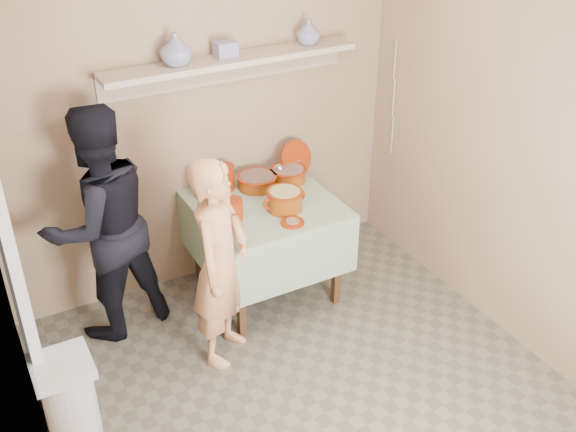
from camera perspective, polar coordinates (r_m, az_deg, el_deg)
ground at (r=4.23m, az=3.21°, el=-16.33°), size 3.50×3.50×0.00m
tile_panel at (r=3.97m, az=-22.40°, el=-3.73°), size 0.06×0.70×2.00m
plate_stack_a at (r=4.80m, az=-6.97°, el=2.63°), size 0.14×0.14×0.19m
plate_stack_b at (r=4.89m, az=-5.50°, el=3.28°), size 0.16×0.16×0.19m
bowl_stack at (r=4.53m, az=-4.73°, el=0.58°), size 0.14×0.14×0.14m
empty_bowl at (r=4.69m, az=-5.52°, el=0.97°), size 0.15×0.15×0.05m
propped_lid at (r=5.11m, az=0.69°, el=4.94°), size 0.29×0.15×0.26m
vase_right at (r=4.87m, az=1.74°, el=15.31°), size 0.19×0.19×0.18m
vase_left at (r=4.47m, az=-9.50°, el=13.77°), size 0.27×0.27×0.21m
ceramic_box at (r=4.61m, az=-5.29°, el=13.86°), size 0.15×0.11×0.10m
person_cook at (r=4.20m, az=-5.73°, el=-3.99°), size 0.61×0.61×1.42m
person_helper at (r=4.53m, az=-15.56°, el=-0.71°), size 0.92×0.79×1.64m
room_shell at (r=3.25m, az=4.02°, el=3.54°), size 3.04×3.54×2.62m
serving_table at (r=4.80m, az=-1.98°, el=-0.08°), size 0.97×0.97×0.76m
cazuela_meat_a at (r=4.92m, az=-2.64°, el=3.04°), size 0.30×0.30×0.10m
cazuela_meat_b at (r=5.01m, az=0.03°, el=3.64°), size 0.28×0.28×0.10m
ladle at (r=4.97m, az=-0.66°, el=4.06°), size 0.08×0.26×0.19m
cazuela_rice at (r=4.61m, az=-0.28°, el=1.49°), size 0.33×0.25×0.14m
front_plate at (r=4.48m, az=0.37°, el=-0.54°), size 0.16×0.16×0.03m
wall_shelf at (r=4.67m, az=-4.89°, el=12.82°), size 1.80×0.25×0.21m
trash_bin at (r=4.09m, az=-18.08°, el=-14.54°), size 0.32×0.32×0.56m
electrical_cord at (r=5.29m, az=8.93°, el=9.83°), size 0.01×0.05×0.90m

